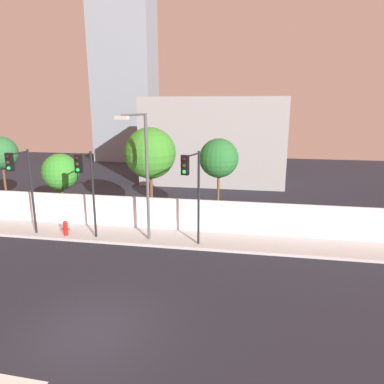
# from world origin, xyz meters

# --- Properties ---
(ground_plane) EXTENTS (80.00, 80.00, 0.00)m
(ground_plane) POSITION_xyz_m (0.00, 0.00, 0.00)
(ground_plane) COLOR #22232D
(sidewalk) EXTENTS (36.00, 2.40, 0.15)m
(sidewalk) POSITION_xyz_m (0.00, 8.20, 0.07)
(sidewalk) COLOR #AFAFAF
(sidewalk) RESTS_ON ground
(perimeter_wall) EXTENTS (36.00, 0.18, 1.80)m
(perimeter_wall) POSITION_xyz_m (0.00, 9.49, 1.05)
(perimeter_wall) COLOR silver
(perimeter_wall) RESTS_ON sidewalk
(traffic_light_left) EXTENTS (0.63, 1.80, 4.79)m
(traffic_light_left) POSITION_xyz_m (2.11, 6.73, 3.66)
(traffic_light_left) COLOR black
(traffic_light_left) RESTS_ON sidewalk
(traffic_light_center) EXTENTS (0.34, 1.70, 4.67)m
(traffic_light_center) POSITION_xyz_m (-6.88, 6.77, 3.57)
(traffic_light_center) COLOR black
(traffic_light_center) RESTS_ON sidewalk
(traffic_light_right) EXTENTS (0.35, 1.48, 4.65)m
(traffic_light_right) POSITION_xyz_m (-3.33, 6.89, 3.55)
(traffic_light_right) COLOR black
(traffic_light_right) RESTS_ON sidewalk
(street_lamp_curbside) EXTENTS (0.80, 2.38, 6.56)m
(street_lamp_curbside) POSITION_xyz_m (-0.44, 7.41, 4.10)
(street_lamp_curbside) COLOR #4C4C51
(street_lamp_curbside) RESTS_ON sidewalk
(fire_hydrant) EXTENTS (0.44, 0.26, 0.83)m
(fire_hydrant) POSITION_xyz_m (-5.02, 7.47, 0.59)
(fire_hydrant) COLOR red
(fire_hydrant) RESTS_ON sidewalk
(roadside_tree_leftmost) EXTENTS (2.07, 2.07, 5.18)m
(roadside_tree_leftmost) POSITION_xyz_m (-10.82, 10.52, 4.13)
(roadside_tree_leftmost) COLOR brown
(roadside_tree_leftmost) RESTS_ON ground
(roadside_tree_midleft) EXTENTS (2.26, 2.26, 4.20)m
(roadside_tree_midleft) POSITION_xyz_m (-6.85, 10.52, 3.05)
(roadside_tree_midleft) COLOR brown
(roadside_tree_midleft) RESTS_ON ground
(roadside_tree_midright) EXTENTS (3.00, 3.00, 5.87)m
(roadside_tree_midright) POSITION_xyz_m (-1.02, 10.52, 4.35)
(roadside_tree_midright) COLOR brown
(roadside_tree_midright) RESTS_ON ground
(roadside_tree_rightmost) EXTENTS (2.23, 2.23, 5.29)m
(roadside_tree_rightmost) POSITION_xyz_m (3.00, 10.52, 4.16)
(roadside_tree_rightmost) COLOR brown
(roadside_tree_rightmost) RESTS_ON ground
(low_building_distant) EXTENTS (12.80, 6.00, 7.79)m
(low_building_distant) POSITION_xyz_m (1.24, 23.49, 3.90)
(low_building_distant) COLOR gray
(low_building_distant) RESTS_ON ground
(tower_on_skyline) EXTENTS (7.52, 5.00, 26.98)m
(tower_on_skyline) POSITION_xyz_m (-11.64, 35.49, 13.49)
(tower_on_skyline) COLOR gray
(tower_on_skyline) RESTS_ON ground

